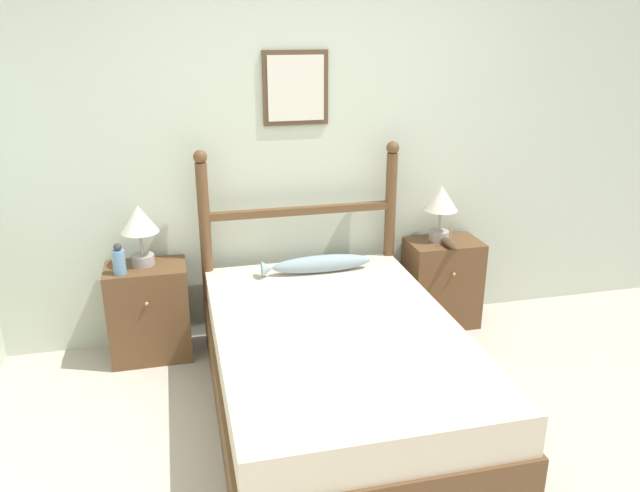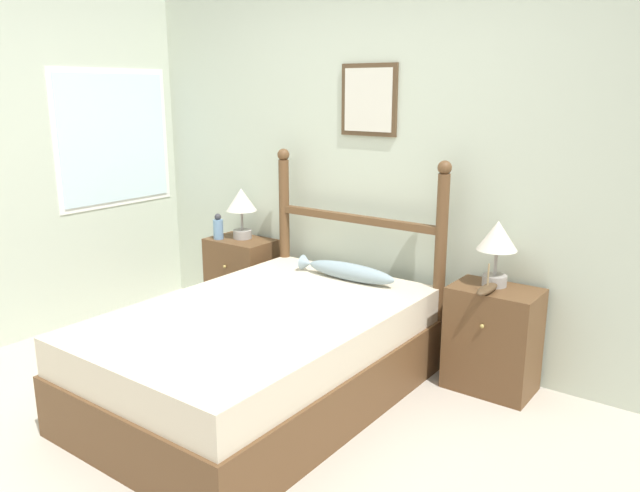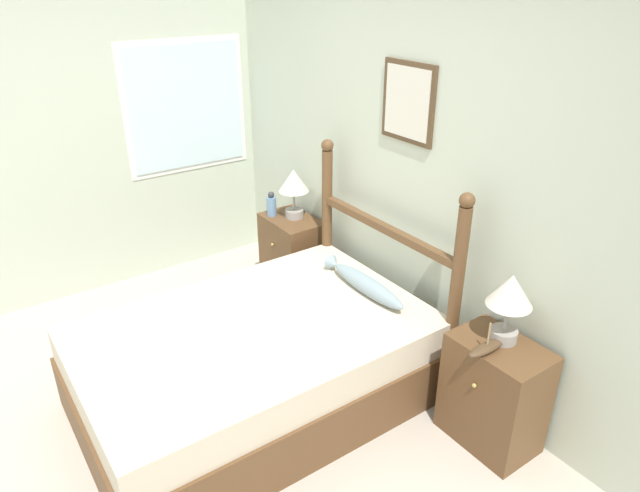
{
  "view_description": "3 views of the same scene",
  "coord_description": "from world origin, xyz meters",
  "px_view_note": "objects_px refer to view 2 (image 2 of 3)",
  "views": [
    {
      "loc": [
        -0.91,
        -2.34,
        2.12
      ],
      "look_at": [
        -0.09,
        1.09,
        0.84
      ],
      "focal_mm": 35.0,
      "sensor_mm": 36.0,
      "label": 1
    },
    {
      "loc": [
        2.15,
        -1.91,
        1.78
      ],
      "look_at": [
        -0.07,
        1.09,
        0.83
      ],
      "focal_mm": 35.0,
      "sensor_mm": 36.0,
      "label": 2
    },
    {
      "loc": [
        2.38,
        -0.69,
        2.42
      ],
      "look_at": [
        -0.11,
        1.05,
        0.94
      ],
      "focal_mm": 32.0,
      "sensor_mm": 36.0,
      "label": 3
    }
  ],
  "objects_px": {
    "table_lamp_left": "(241,204)",
    "bed": "(262,355)",
    "model_boat": "(487,289)",
    "fish_pillow": "(347,271)",
    "table_lamp_right": "(497,241)",
    "nightstand_right": "(493,339)",
    "bottle": "(218,228)",
    "nightstand_left": "(242,279)"
  },
  "relations": [
    {
      "from": "table_lamp_right",
      "to": "bottle",
      "type": "bearing_deg",
      "value": -176.43
    },
    {
      "from": "nightstand_left",
      "to": "table_lamp_right",
      "type": "bearing_deg",
      "value": 1.16
    },
    {
      "from": "model_boat",
      "to": "bottle",
      "type": "bearing_deg",
      "value": 179.61
    },
    {
      "from": "table_lamp_left",
      "to": "fish_pillow",
      "type": "xyz_separation_m",
      "value": [
        1.1,
        -0.18,
        -0.3
      ]
    },
    {
      "from": "bed",
      "to": "nightstand_right",
      "type": "distance_m",
      "value": 1.38
    },
    {
      "from": "bottle",
      "to": "table_lamp_right",
      "type": "bearing_deg",
      "value": 3.57
    },
    {
      "from": "nightstand_left",
      "to": "model_boat",
      "type": "height_order",
      "value": "model_boat"
    },
    {
      "from": "nightstand_left",
      "to": "bottle",
      "type": "bearing_deg",
      "value": -146.6
    },
    {
      "from": "table_lamp_left",
      "to": "bottle",
      "type": "relative_size",
      "value": 1.97
    },
    {
      "from": "bed",
      "to": "bottle",
      "type": "xyz_separation_m",
      "value": [
        -1.17,
        0.82,
        0.46
      ]
    },
    {
      "from": "table_lamp_right",
      "to": "bed",
      "type": "bearing_deg",
      "value": -136.24
    },
    {
      "from": "nightstand_right",
      "to": "table_lamp_left",
      "type": "distance_m",
      "value": 2.15
    },
    {
      "from": "model_boat",
      "to": "fish_pillow",
      "type": "bearing_deg",
      "value": -177.74
    },
    {
      "from": "model_boat",
      "to": "table_lamp_right",
      "type": "bearing_deg",
      "value": 96.54
    },
    {
      "from": "table_lamp_right",
      "to": "model_boat",
      "type": "distance_m",
      "value": 0.29
    },
    {
      "from": "model_boat",
      "to": "fish_pillow",
      "type": "distance_m",
      "value": 0.95
    },
    {
      "from": "nightstand_left",
      "to": "table_lamp_left",
      "type": "relative_size",
      "value": 1.62
    },
    {
      "from": "table_lamp_left",
      "to": "table_lamp_right",
      "type": "distance_m",
      "value": 2.04
    },
    {
      "from": "nightstand_right",
      "to": "bed",
      "type": "bearing_deg",
      "value": -138.34
    },
    {
      "from": "nightstand_right",
      "to": "bottle",
      "type": "relative_size",
      "value": 3.2
    },
    {
      "from": "bottle",
      "to": "nightstand_left",
      "type": "bearing_deg",
      "value": 33.4
    },
    {
      "from": "nightstand_right",
      "to": "bottle",
      "type": "xyz_separation_m",
      "value": [
        -2.2,
        -0.09,
        0.41
      ]
    },
    {
      "from": "table_lamp_left",
      "to": "bed",
      "type": "bearing_deg",
      "value": -42.43
    },
    {
      "from": "nightstand_left",
      "to": "fish_pillow",
      "type": "height_order",
      "value": "fish_pillow"
    },
    {
      "from": "table_lamp_left",
      "to": "fish_pillow",
      "type": "height_order",
      "value": "table_lamp_left"
    },
    {
      "from": "bottle",
      "to": "fish_pillow",
      "type": "distance_m",
      "value": 1.25
    },
    {
      "from": "model_boat",
      "to": "bed",
      "type": "bearing_deg",
      "value": -141.57
    },
    {
      "from": "nightstand_right",
      "to": "table_lamp_right",
      "type": "bearing_deg",
      "value": 125.67
    },
    {
      "from": "bottle",
      "to": "bed",
      "type": "bearing_deg",
      "value": -35.04
    },
    {
      "from": "bed",
      "to": "model_boat",
      "type": "distance_m",
      "value": 1.35
    },
    {
      "from": "bed",
      "to": "model_boat",
      "type": "bearing_deg",
      "value": 38.43
    },
    {
      "from": "bed",
      "to": "nightstand_right",
      "type": "bearing_deg",
      "value": 41.66
    },
    {
      "from": "bottle",
      "to": "model_boat",
      "type": "relative_size",
      "value": 0.78
    },
    {
      "from": "nightstand_right",
      "to": "table_lamp_left",
      "type": "bearing_deg",
      "value": 179.11
    },
    {
      "from": "bed",
      "to": "table_lamp_left",
      "type": "xyz_separation_m",
      "value": [
        -1.04,
        0.95,
        0.64
      ]
    },
    {
      "from": "table_lamp_right",
      "to": "nightstand_left",
      "type": "bearing_deg",
      "value": -178.84
    },
    {
      "from": "nightstand_right",
      "to": "table_lamp_right",
      "type": "distance_m",
      "value": 0.59
    },
    {
      "from": "nightstand_right",
      "to": "bottle",
      "type": "distance_m",
      "value": 2.24
    },
    {
      "from": "nightstand_right",
      "to": "table_lamp_right",
      "type": "relative_size",
      "value": 1.62
    },
    {
      "from": "bed",
      "to": "table_lamp_right",
      "type": "bearing_deg",
      "value": 43.76
    },
    {
      "from": "nightstand_left",
      "to": "bottle",
      "type": "distance_m",
      "value": 0.44
    },
    {
      "from": "nightstand_left",
      "to": "table_lamp_left",
      "type": "bearing_deg",
      "value": 103.78
    }
  ]
}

